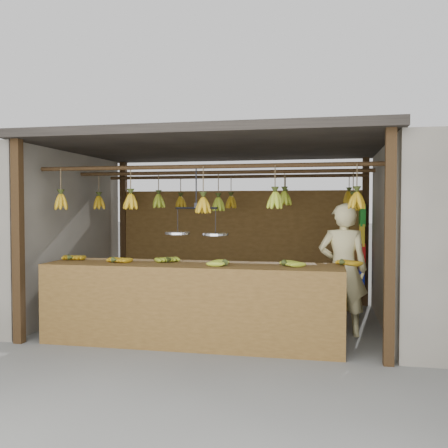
# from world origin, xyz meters

# --- Properties ---
(ground) EXTENTS (80.00, 80.00, 0.00)m
(ground) POSITION_xyz_m (0.00, 0.00, 0.00)
(ground) COLOR #5B5B57
(stall) EXTENTS (4.30, 3.30, 2.40)m
(stall) POSITION_xyz_m (0.00, 0.33, 1.97)
(stall) COLOR black
(stall) RESTS_ON ground
(counter) EXTENTS (3.49, 0.77, 0.96)m
(counter) POSITION_xyz_m (-0.08, -1.23, 0.70)
(counter) COLOR brown
(counter) RESTS_ON ground
(hanging_bananas) EXTENTS (3.63, 2.25, 0.39)m
(hanging_bananas) POSITION_xyz_m (-0.00, -0.00, 1.62)
(hanging_bananas) COLOR #B78813
(hanging_bananas) RESTS_ON ground
(balance_scale) EXTENTS (0.77, 0.42, 0.78)m
(balance_scale) POSITION_xyz_m (-0.06, -1.00, 1.27)
(balance_scale) COLOR black
(balance_scale) RESTS_ON ground
(vendor) EXTENTS (0.58, 0.38, 1.59)m
(vendor) POSITION_xyz_m (1.60, -0.41, 0.79)
(vendor) COLOR beige
(vendor) RESTS_ON ground
(bag_bundles) EXTENTS (0.08, 0.26, 1.22)m
(bag_bundles) POSITION_xyz_m (1.94, 1.35, 0.97)
(bag_bundles) COLOR #199926
(bag_bundles) RESTS_ON ground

